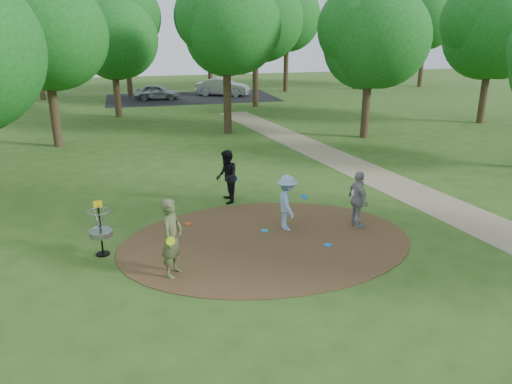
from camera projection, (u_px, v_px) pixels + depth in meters
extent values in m
plane|color=#2D5119|center=(267.00, 241.00, 14.24)|extent=(100.00, 100.00, 0.00)
cylinder|color=#47301C|center=(267.00, 241.00, 14.24)|extent=(8.40, 8.40, 0.02)
cube|color=#8C7A5B|center=(427.00, 199.00, 17.65)|extent=(7.55, 39.89, 0.01)
cube|color=black|center=(192.00, 98.00, 42.21)|extent=(14.00, 8.00, 0.01)
imported|color=#576138|center=(172.00, 238.00, 12.03)|extent=(0.78, 0.87, 2.00)
cylinder|color=#C3DA18|center=(171.00, 241.00, 11.71)|extent=(0.22, 0.09, 0.22)
imported|color=#8FB5D6|center=(287.00, 203.00, 14.82)|extent=(0.72, 1.14, 1.69)
cylinder|color=blue|center=(304.00, 197.00, 14.92)|extent=(0.29, 0.29, 0.08)
imported|color=black|center=(227.00, 177.00, 17.09)|extent=(0.78, 0.96, 1.85)
cylinder|color=blue|center=(235.00, 179.00, 17.24)|extent=(0.23, 0.09, 0.22)
imported|color=#969799|center=(358.00, 200.00, 14.97)|extent=(0.47, 1.05, 1.77)
cylinder|color=silver|center=(355.00, 192.00, 14.86)|extent=(0.22, 0.08, 0.22)
cylinder|color=#179ABD|center=(265.00, 231.00, 14.91)|extent=(0.22, 0.22, 0.02)
cylinder|color=blue|center=(328.00, 245.00, 13.94)|extent=(0.22, 0.22, 0.02)
cylinder|color=#C54213|center=(188.00, 224.00, 15.41)|extent=(0.22, 0.22, 0.02)
imported|color=#989C9F|center=(157.00, 92.00, 40.94)|extent=(3.85, 2.15, 1.24)
imported|color=#ABABB3|center=(223.00, 87.00, 43.08)|extent=(4.80, 3.37, 1.50)
cylinder|color=black|center=(101.00, 232.00, 13.21)|extent=(0.05, 0.05, 1.35)
cylinder|color=black|center=(103.00, 254.00, 13.42)|extent=(0.36, 0.36, 0.04)
cylinder|color=gray|center=(101.00, 233.00, 13.22)|extent=(0.60, 0.60, 0.16)
torus|color=gray|center=(101.00, 231.00, 13.20)|extent=(0.63, 0.63, 0.03)
torus|color=gray|center=(99.00, 211.00, 13.02)|extent=(0.58, 0.58, 0.02)
cube|color=yellow|center=(98.00, 204.00, 12.96)|extent=(0.22, 0.02, 0.18)
cylinder|color=#332316|center=(54.00, 109.00, 24.76)|extent=(0.44, 0.44, 3.80)
sphere|color=#155017|center=(45.00, 39.00, 23.70)|extent=(5.14, 5.14, 5.14)
cylinder|color=#332316|center=(227.00, 96.00, 27.80)|extent=(0.44, 0.44, 4.18)
sphere|color=#155017|center=(226.00, 31.00, 26.70)|extent=(4.99, 4.99, 4.99)
cylinder|color=#332316|center=(366.00, 104.00, 26.84)|extent=(0.44, 0.44, 3.61)
sphere|color=#155017|center=(370.00, 42.00, 25.82)|extent=(5.12, 5.12, 5.12)
cylinder|color=#332316|center=(117.00, 91.00, 32.88)|extent=(0.44, 0.44, 3.42)
sphere|color=#155017|center=(112.00, 42.00, 31.89)|extent=(4.99, 4.99, 4.99)
cylinder|color=#332316|center=(255.00, 77.00, 36.99)|extent=(0.44, 0.44, 4.37)
sphere|color=#155017|center=(255.00, 23.00, 35.77)|extent=(5.93, 5.93, 5.93)
cylinder|color=#332316|center=(484.00, 92.00, 30.83)|extent=(0.44, 0.44, 3.80)
sphere|color=#155017|center=(492.00, 33.00, 29.72)|extent=(5.74, 5.74, 5.74)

